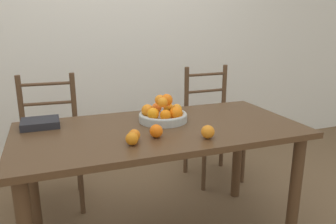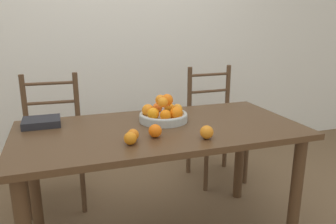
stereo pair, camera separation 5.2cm
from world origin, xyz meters
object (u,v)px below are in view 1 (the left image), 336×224
at_px(orange_loose_1, 134,135).
at_px(orange_loose_3, 208,132).
at_px(chair_left, 51,146).
at_px(orange_loose_0, 156,131).
at_px(chair_right, 212,126).
at_px(orange_loose_2, 132,139).
at_px(book_stack, 40,123).
at_px(fruit_bowl, 163,114).

relative_size(orange_loose_1, orange_loose_3, 0.86).
relative_size(orange_loose_1, chair_left, 0.06).
relative_size(orange_loose_3, chair_left, 0.07).
bearing_deg(orange_loose_0, chair_right, 47.47).
distance_m(orange_loose_3, chair_right, 1.18).
height_order(orange_loose_0, orange_loose_3, same).
relative_size(orange_loose_2, orange_loose_3, 0.91).
xyz_separation_m(chair_left, book_stack, (-0.04, -0.47, 0.32)).
height_order(orange_loose_1, book_stack, orange_loose_1).
distance_m(orange_loose_1, orange_loose_3, 0.39).
bearing_deg(orange_loose_1, chair_right, 43.72).
distance_m(fruit_bowl, book_stack, 0.73).
bearing_deg(chair_right, fruit_bowl, -139.02).
bearing_deg(fruit_bowl, orange_loose_2, -130.63).
relative_size(orange_loose_1, chair_right, 0.06).
bearing_deg(orange_loose_1, chair_left, 115.22).
bearing_deg(orange_loose_3, orange_loose_2, 173.85).
xyz_separation_m(fruit_bowl, chair_right, (0.67, 0.61, -0.34)).
relative_size(orange_loose_3, book_stack, 0.34).
xyz_separation_m(orange_loose_2, orange_loose_3, (0.40, -0.04, 0.00)).
height_order(orange_loose_3, chair_left, chair_left).
xyz_separation_m(orange_loose_0, chair_right, (0.80, 0.88, -0.33)).
xyz_separation_m(fruit_bowl, orange_loose_0, (-0.13, -0.26, -0.01)).
height_order(fruit_bowl, orange_loose_2, fruit_bowl).
distance_m(fruit_bowl, chair_right, 0.97).
bearing_deg(chair_left, orange_loose_1, -61.97).
relative_size(fruit_bowl, chair_right, 0.30).
bearing_deg(fruit_bowl, orange_loose_1, -133.05).
xyz_separation_m(orange_loose_0, orange_loose_1, (-0.12, -0.01, -0.00)).
height_order(orange_loose_1, orange_loose_3, orange_loose_3).
xyz_separation_m(orange_loose_0, book_stack, (-0.58, 0.41, -0.01)).
bearing_deg(book_stack, orange_loose_3, -31.97).
distance_m(orange_loose_3, book_stack, 0.98).
bearing_deg(chair_right, chair_left, 178.58).
bearing_deg(orange_loose_3, chair_left, 128.79).
xyz_separation_m(orange_loose_1, orange_loose_3, (0.37, -0.10, 0.00)).
distance_m(orange_loose_2, book_stack, 0.64).
distance_m(orange_loose_2, chair_right, 1.38).
bearing_deg(chair_left, orange_loose_0, -55.59).
bearing_deg(book_stack, chair_right, 18.56).
bearing_deg(book_stack, chair_left, 85.02).
bearing_deg(fruit_bowl, chair_left, 137.57).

